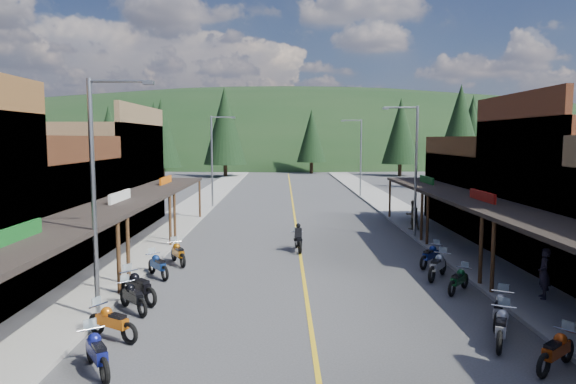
{
  "coord_description": "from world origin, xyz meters",
  "views": [
    {
      "loc": [
        -0.89,
        -22.71,
        6.09
      ],
      "look_at": [
        -0.61,
        6.67,
        3.0
      ],
      "focal_mm": 32.0,
      "sensor_mm": 36.0,
      "label": 1
    }
  ],
  "objects_px": {
    "streetlight_2": "(414,165)",
    "pine_7": "(120,132)",
    "pine_6": "(560,136)",
    "bike_west_5": "(133,296)",
    "bike_west_4": "(112,321)",
    "pine_2": "(225,126)",
    "shop_west_2": "(15,213)",
    "pine_5": "(473,128)",
    "bike_east_4": "(502,325)",
    "bike_east_5": "(500,308)",
    "streetlight_3": "(359,154)",
    "pine_0": "(44,136)",
    "bike_east_6": "(459,279)",
    "streetlight_0": "(98,188)",
    "pine_10": "(162,133)",
    "pine_11": "(460,129)",
    "bike_west_8": "(178,252)",
    "pedestrian_east_a": "(544,273)",
    "pine_4": "(401,131)",
    "streetlight_1": "(214,157)",
    "rider_on_bike": "(298,240)",
    "shop_west_3": "(89,177)",
    "pine_9": "(472,136)",
    "shop_east_3": "(502,191)",
    "bike_east_8": "(430,254)",
    "bike_west_7": "(158,264)",
    "bike_east_3": "(556,349)",
    "bike_west_3": "(97,351)",
    "pine_3": "(312,136)",
    "pine_8": "(109,139)",
    "pedestrian_east_b": "(412,215)",
    "bike_east_7": "(438,265)",
    "pine_1": "(154,132)"
  },
  "relations": [
    {
      "from": "bike_west_8",
      "to": "pedestrian_east_a",
      "type": "xyz_separation_m",
      "value": [
        14.77,
        -5.87,
        0.49
      ]
    },
    {
      "from": "pine_2",
      "to": "pine_7",
      "type": "bearing_deg",
      "value": 140.71
    },
    {
      "from": "streetlight_3",
      "to": "bike_east_3",
      "type": "relative_size",
      "value": 3.97
    },
    {
      "from": "pine_2",
      "to": "pedestrian_east_a",
      "type": "bearing_deg",
      "value": -73.19
    },
    {
      "from": "shop_west_2",
      "to": "pine_5",
      "type": "distance_m",
      "value": 85.16
    },
    {
      "from": "pine_4",
      "to": "pine_11",
      "type": "height_order",
      "value": "pine_4"
    },
    {
      "from": "shop_east_3",
      "to": "bike_east_6",
      "type": "xyz_separation_m",
      "value": [
        -7.71,
        -14.29,
        -1.99
      ]
    },
    {
      "from": "pine_2",
      "to": "bike_east_5",
      "type": "bearing_deg",
      "value": -75.99
    },
    {
      "from": "pine_2",
      "to": "streetlight_0",
      "type": "bearing_deg",
      "value": -87.27
    },
    {
      "from": "bike_west_4",
      "to": "bike_west_5",
      "type": "relative_size",
      "value": 1.01
    },
    {
      "from": "shop_west_3",
      "to": "bike_east_6",
      "type": "relative_size",
      "value": 5.7
    },
    {
      "from": "pine_9",
      "to": "bike_east_5",
      "type": "relative_size",
      "value": 5.08
    },
    {
      "from": "shop_east_3",
      "to": "bike_east_6",
      "type": "height_order",
      "value": "shop_east_3"
    },
    {
      "from": "bike_east_6",
      "to": "pine_0",
      "type": "bearing_deg",
      "value": 164.83
    },
    {
      "from": "shop_west_2",
      "to": "pine_0",
      "type": "relative_size",
      "value": 0.99
    },
    {
      "from": "pine_3",
      "to": "pine_5",
      "type": "distance_m",
      "value": 30.63
    },
    {
      "from": "shop_west_2",
      "to": "streetlight_3",
      "type": "xyz_separation_m",
      "value": [
        20.71,
        28.3,
        1.93
      ]
    },
    {
      "from": "pine_2",
      "to": "bike_west_3",
      "type": "height_order",
      "value": "pine_2"
    },
    {
      "from": "pine_7",
      "to": "pine_6",
      "type": "bearing_deg",
      "value": -8.75
    },
    {
      "from": "bike_east_7",
      "to": "pine_1",
      "type": "bearing_deg",
      "value": 146.89
    },
    {
      "from": "pine_3",
      "to": "bike_east_4",
      "type": "height_order",
      "value": "pine_3"
    },
    {
      "from": "streetlight_2",
      "to": "pine_7",
      "type": "bearing_deg",
      "value": 119.81
    },
    {
      "from": "shop_west_3",
      "to": "pedestrian_east_b",
      "type": "bearing_deg",
      "value": -2.46
    },
    {
      "from": "bike_west_4",
      "to": "bike_west_7",
      "type": "height_order",
      "value": "bike_west_4"
    },
    {
      "from": "streetlight_3",
      "to": "pine_5",
      "type": "xyz_separation_m",
      "value": [
        27.05,
        42.0,
        3.53
      ]
    },
    {
      "from": "shop_west_2",
      "to": "pine_6",
      "type": "height_order",
      "value": "pine_6"
    },
    {
      "from": "pine_10",
      "to": "pine_11",
      "type": "distance_m",
      "value": 39.85
    },
    {
      "from": "bike_west_8",
      "to": "pedestrian_east_a",
      "type": "distance_m",
      "value": 15.9
    },
    {
      "from": "shop_west_3",
      "to": "pine_0",
      "type": "distance_m",
      "value": 57.15
    },
    {
      "from": "streetlight_2",
      "to": "pine_8",
      "type": "distance_m",
      "value": 43.18
    },
    {
      "from": "streetlight_1",
      "to": "rider_on_bike",
      "type": "relative_size",
      "value": 3.78
    },
    {
      "from": "pine_2",
      "to": "pine_7",
      "type": "xyz_separation_m",
      "value": [
        -22.0,
        18.0,
        -0.75
      ]
    },
    {
      "from": "bike_east_6",
      "to": "pine_7",
      "type": "bearing_deg",
      "value": 155.23
    },
    {
      "from": "bike_east_4",
      "to": "bike_east_5",
      "type": "height_order",
      "value": "same"
    },
    {
      "from": "pine_11",
      "to": "bike_east_4",
      "type": "height_order",
      "value": "pine_11"
    },
    {
      "from": "bike_west_4",
      "to": "rider_on_bike",
      "type": "height_order",
      "value": "rider_on_bike"
    },
    {
      "from": "streetlight_3",
      "to": "pedestrian_east_b",
      "type": "xyz_separation_m",
      "value": [
        0.62,
        -19.62,
        -3.36
      ]
    },
    {
      "from": "pine_9",
      "to": "pine_11",
      "type": "distance_m",
      "value": 8.1
    },
    {
      "from": "streetlight_3",
      "to": "pine_0",
      "type": "height_order",
      "value": "pine_0"
    },
    {
      "from": "bike_west_5",
      "to": "streetlight_0",
      "type": "bearing_deg",
      "value": -172.64
    },
    {
      "from": "streetlight_2",
      "to": "pine_7",
      "type": "xyz_separation_m",
      "value": [
        -38.95,
        68.0,
        2.78
      ]
    },
    {
      "from": "pine_7",
      "to": "bike_east_6",
      "type": "distance_m",
      "value": 87.93
    },
    {
      "from": "pine_6",
      "to": "bike_west_4",
      "type": "xyz_separation_m",
      "value": [
        -52.08,
        -71.64,
        -5.89
      ]
    },
    {
      "from": "pine_6",
      "to": "bike_west_5",
      "type": "distance_m",
      "value": 86.83
    },
    {
      "from": "pine_3",
      "to": "pine_7",
      "type": "bearing_deg",
      "value": 164.48
    },
    {
      "from": "shop_west_3",
      "to": "shop_east_3",
      "type": "xyz_separation_m",
      "value": [
        27.54,
        0.0,
        -0.99
      ]
    },
    {
      "from": "pine_3",
      "to": "bike_east_5",
      "type": "distance_m",
      "value": 72.94
    },
    {
      "from": "shop_west_2",
      "to": "bike_east_8",
      "type": "xyz_separation_m",
      "value": [
        19.85,
        -0.61,
        -1.94
      ]
    },
    {
      "from": "shop_east_3",
      "to": "bike_east_8",
      "type": "bearing_deg",
      "value": -126.88
    },
    {
      "from": "pine_0",
      "to": "bike_west_7",
      "type": "relative_size",
      "value": 5.35
    }
  ]
}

